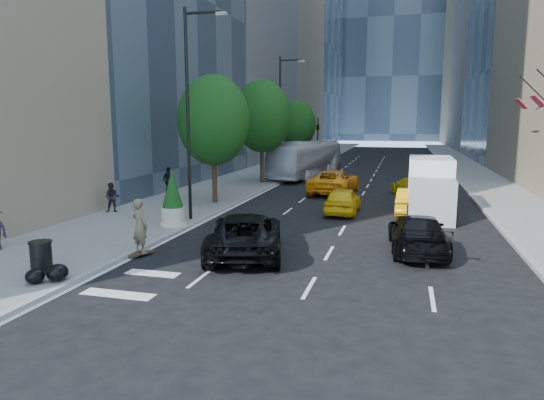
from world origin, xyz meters
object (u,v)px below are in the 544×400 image
(black_sedan_lincoln, at_px, (245,234))
(trash_can, at_px, (41,258))
(skateboarder, at_px, (140,230))
(black_sedan_mercedes, at_px, (418,234))
(box_truck, at_px, (430,186))
(planter_shrub, at_px, (173,199))
(city_bus, at_px, (306,159))

(black_sedan_lincoln, distance_m, trash_can, 6.87)
(skateboarder, distance_m, trash_can, 3.48)
(black_sedan_mercedes, bearing_deg, box_truck, -99.88)
(box_truck, relative_size, planter_shrub, 2.43)
(black_sedan_lincoln, xyz_separation_m, box_truck, (7.00, 10.06, 0.73))
(box_truck, bearing_deg, planter_shrub, -149.21)
(black_sedan_mercedes, xyz_separation_m, trash_can, (-11.59, -6.26, -0.08))
(skateboarder, height_order, black_sedan_lincoln, skateboarder)
(city_bus, relative_size, trash_can, 11.71)
(city_bus, relative_size, box_truck, 1.84)
(black_sedan_mercedes, relative_size, city_bus, 0.43)
(black_sedan_lincoln, distance_m, planter_shrub, 5.71)
(city_bus, height_order, planter_shrub, city_bus)
(city_bus, distance_m, box_truck, 18.28)
(skateboarder, relative_size, city_bus, 0.18)
(black_sedan_mercedes, height_order, city_bus, city_bus)
(skateboarder, distance_m, black_sedan_mercedes, 10.34)
(box_truck, height_order, planter_shrub, box_truck)
(trash_can, xyz_separation_m, planter_shrub, (0.79, 7.59, 0.74))
(box_truck, height_order, trash_can, box_truck)
(skateboarder, relative_size, planter_shrub, 0.78)
(skateboarder, relative_size, trash_can, 2.05)
(skateboarder, bearing_deg, box_truck, -110.42)
(black_sedan_lincoln, height_order, trash_can, black_sedan_lincoln)
(skateboarder, bearing_deg, city_bus, -69.25)
(skateboarder, height_order, black_sedan_mercedes, skateboarder)
(black_sedan_lincoln, xyz_separation_m, city_bus, (-2.72, 25.54, 0.82))
(city_bus, xyz_separation_m, trash_can, (-2.67, -29.80, -0.96))
(black_sedan_lincoln, bearing_deg, black_sedan_mercedes, -176.76)
(skateboarder, distance_m, planter_shrub, 4.74)
(trash_can, relative_size, planter_shrub, 0.38)
(city_bus, bearing_deg, skateboarder, -81.67)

